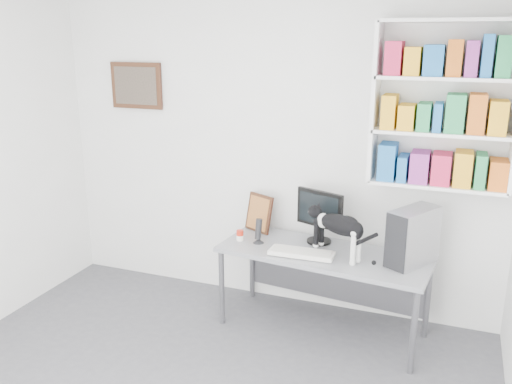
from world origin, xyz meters
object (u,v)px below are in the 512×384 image
desk (322,291)px  keyboard (302,253)px  monitor (320,216)px  speaker (258,231)px  bookshelf (444,106)px  leaning_print (259,212)px  pc_tower (413,236)px  soup_can (240,235)px  cat (339,235)px

desk → keyboard: (-0.15, -0.13, 0.37)m
monitor → speaker: monitor is taller
bookshelf → keyboard: (-0.93, -0.42, -1.14)m
desk → speaker: speaker is taller
monitor → speaker: size_ratio=2.11×
desk → leaning_print: leaning_print is taller
desk → keyboard: size_ratio=3.29×
bookshelf → desk: bearing=-159.8°
pc_tower → soup_can: pc_tower is taller
desk → soup_can: size_ratio=18.81×
desk → monitor: 0.61m
bookshelf → monitor: 1.28m
bookshelf → soup_can: (-1.51, -0.30, -1.11)m
bookshelf → leaning_print: (-1.44, -0.02, -0.99)m
speaker → monitor: bearing=34.5°
pc_tower → keyboard: bearing=-140.2°
bookshelf → cat: size_ratio=2.11×
bookshelf → pc_tower: (-0.12, -0.27, -0.94)m
desk → cat: bearing=-21.4°
desk → cat: 0.55m
leaning_print → cat: 0.84m
desk → keyboard: keyboard is taller
monitor → cat: 0.34m
bookshelf → pc_tower: bearing=-113.6°
bookshelf → leaning_print: bookshelf is taller
keyboard → cat: cat is taller
pc_tower → speaker: pc_tower is taller
desk → cat: cat is taller
soup_can → speaker: bearing=1.1°
monitor → leaning_print: (-0.56, 0.08, -0.06)m
speaker → bookshelf: bearing=24.4°
pc_tower → soup_can: size_ratio=4.87×
bookshelf → monitor: size_ratio=2.73×
desk → speaker: bearing=-173.5°
keyboard → leaning_print: 0.66m
bookshelf → leaning_print: 1.74m
desk → pc_tower: 0.87m
monitor → leaning_print: 0.57m
leaning_print → soup_can: 0.31m
leaning_print → soup_can: bearing=-78.5°
desk → monitor: size_ratio=3.66×
speaker → leaning_print: bearing=121.3°
keyboard → soup_can: bearing=165.7°
speaker → cat: (0.68, -0.06, 0.07)m
monitor → soup_can: (-0.63, -0.20, -0.18)m
bookshelf → pc_tower: bookshelf is taller
keyboard → soup_can: (-0.57, 0.12, 0.02)m
monitor → leaning_print: size_ratio=1.34×
cat → speaker: bearing=-159.2°
desk → soup_can: bearing=-173.3°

